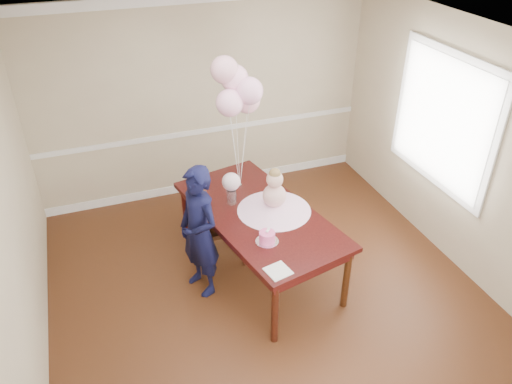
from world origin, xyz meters
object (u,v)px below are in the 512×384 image
at_px(birthday_cake, 267,237).
at_px(dining_chair_seat, 222,224).
at_px(woman, 199,232).
at_px(dining_table_top, 259,214).

distance_m(birthday_cake, dining_chair_seat, 0.94).
relative_size(dining_chair_seat, woman, 0.32).
height_order(dining_table_top, dining_chair_seat, dining_table_top).
bearing_deg(dining_chair_seat, dining_table_top, -42.93).
bearing_deg(woman, dining_table_top, 74.72).
height_order(birthday_cake, dining_chair_seat, birthday_cake).
height_order(dining_chair_seat, woman, woman).
distance_m(dining_table_top, birthday_cake, 0.53).
distance_m(dining_chair_seat, woman, 0.60).
distance_m(dining_table_top, woman, 0.69).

